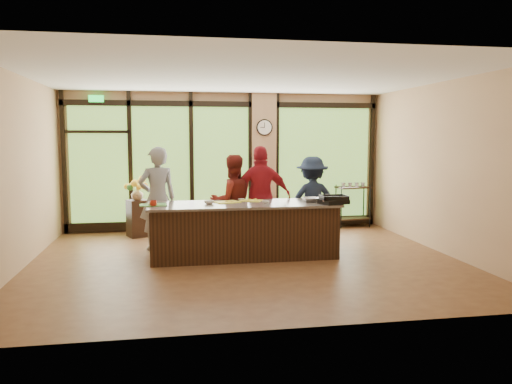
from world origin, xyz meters
name	(u,v)px	position (x,y,z in m)	size (l,w,h in m)	color
floor	(246,261)	(0.00, 0.00, 0.00)	(7.00, 7.00, 0.00)	brown
ceiling	(246,76)	(0.00, 0.00, 3.00)	(7.00, 7.00, 0.00)	silver
back_wall	(226,162)	(0.00, 3.00, 1.50)	(7.00, 7.00, 0.00)	tan
left_wall	(16,173)	(-3.50, 0.00, 1.50)	(6.00, 6.00, 0.00)	tan
right_wall	(444,168)	(3.50, 0.00, 1.50)	(6.00, 6.00, 0.00)	tan
window_wall	(233,166)	(0.16, 2.95, 1.39)	(6.90, 0.12, 3.00)	tan
island_base	(243,231)	(0.00, 0.30, 0.44)	(3.10, 1.00, 0.88)	black
countertop	(243,204)	(0.00, 0.30, 0.90)	(3.20, 1.10, 0.04)	slate
wall_clock	(264,127)	(0.85, 2.87, 2.25)	(0.36, 0.04, 0.36)	black
cook_left	(157,198)	(-1.45, 1.11, 0.93)	(0.68, 0.45, 1.87)	gray
cook_midleft	(232,201)	(-0.10, 1.04, 0.86)	(0.83, 0.65, 1.72)	maroon
cook_midright	(261,197)	(0.44, 1.00, 0.94)	(1.10, 0.46, 1.88)	maroon
cook_right	(312,200)	(1.45, 1.14, 0.84)	(1.08, 0.62, 1.67)	#172033
roasting_pan	(334,202)	(1.48, -0.03, 0.96)	(0.43, 0.34, 0.08)	black
mixing_bowl	(311,200)	(1.19, 0.29, 0.96)	(0.31, 0.31, 0.07)	silver
cutting_board_left	(153,205)	(-1.50, 0.30, 0.93)	(0.44, 0.33, 0.01)	#458C33
cutting_board_center	(227,202)	(-0.26, 0.46, 0.93)	(0.40, 0.30, 0.01)	yellow
cutting_board_right	(251,201)	(0.17, 0.59, 0.93)	(0.38, 0.28, 0.01)	yellow
prep_bowl_near	(209,202)	(-0.58, 0.31, 0.95)	(0.17, 0.17, 0.05)	silver
prep_bowl_mid	(266,202)	(0.38, 0.27, 0.94)	(0.12, 0.12, 0.04)	silver
prep_bowl_far	(241,200)	(0.02, 0.69, 0.93)	(0.11, 0.11, 0.03)	silver
red_ramekin	(153,203)	(-1.49, 0.17, 0.97)	(0.12, 0.12, 0.10)	#A32110
flower_stand	(138,218)	(-1.89, 2.38, 0.38)	(0.38, 0.38, 0.76)	black
flower_vase	(137,194)	(-1.89, 2.38, 0.89)	(0.25, 0.25, 0.26)	#8D724D
bar_cart	(353,200)	(2.88, 2.75, 0.61)	(0.80, 0.53, 1.02)	black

